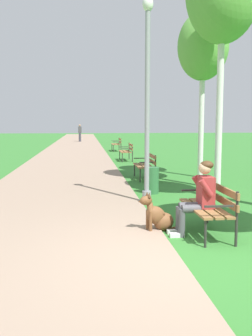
% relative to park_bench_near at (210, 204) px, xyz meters
% --- Properties ---
extents(ground_plane, '(120.00, 120.00, 0.00)m').
position_rel_park_bench_near_xyz_m(ground_plane, '(-0.68, -1.18, -0.51)').
color(ground_plane, '#33752D').
extents(paved_path, '(4.00, 60.00, 0.04)m').
position_rel_park_bench_near_xyz_m(paved_path, '(-2.80, 22.82, -0.49)').
color(paved_path, gray).
rests_on(paved_path, ground).
extents(park_bench_near, '(0.55, 1.50, 0.85)m').
position_rel_park_bench_near_xyz_m(park_bench_near, '(0.00, 0.00, 0.00)').
color(park_bench_near, olive).
rests_on(park_bench_near, ground).
extents(park_bench_mid, '(0.55, 1.50, 0.85)m').
position_rel_park_bench_near_xyz_m(park_bench_mid, '(-0.08, 6.33, 0.00)').
color(park_bench_mid, olive).
rests_on(park_bench_mid, ground).
extents(park_bench_far, '(0.55, 1.50, 0.85)m').
position_rel_park_bench_near_xyz_m(park_bench_far, '(-0.05, 12.43, 0.00)').
color(park_bench_far, olive).
rests_on(park_bench_far, ground).
extents(park_bench_furthest, '(0.55, 1.50, 0.85)m').
position_rel_park_bench_near_xyz_m(park_bench_furthest, '(-0.00, 18.68, 0.00)').
color(park_bench_furthest, olive).
rests_on(park_bench_furthest, ground).
extents(person_seated_on_near_bench, '(0.74, 0.49, 1.25)m').
position_rel_park_bench_near_xyz_m(person_seated_on_near_bench, '(-0.21, -0.03, 0.17)').
color(person_seated_on_near_bench, '#4C4C51').
rests_on(person_seated_on_near_bench, ground).
extents(dog_brown, '(0.82, 0.39, 0.71)m').
position_rel_park_bench_near_xyz_m(dog_brown, '(-0.84, 0.24, -0.25)').
color(dog_brown, brown).
rests_on(dog_brown, ground).
extents(lamp_post_near, '(0.24, 0.24, 4.60)m').
position_rel_park_bench_near_xyz_m(lamp_post_near, '(-0.67, 2.50, 1.86)').
color(lamp_post_near, gray).
rests_on(lamp_post_near, ground).
extents(birch_tree_fourth, '(1.67, 1.80, 5.50)m').
position_rel_park_bench_near_xyz_m(birch_tree_fourth, '(1.83, 6.57, 3.82)').
color(birch_tree_fourth, silver).
rests_on(birch_tree_fourth, ground).
extents(litter_bin, '(0.36, 0.36, 0.70)m').
position_rel_park_bench_near_xyz_m(litter_bin, '(-0.34, 3.75, -0.16)').
color(litter_bin, '#2D6638').
rests_on(litter_bin, ground).
extents(pedestrian_distant, '(0.32, 0.22, 1.65)m').
position_rel_park_bench_near_xyz_m(pedestrian_distant, '(-2.55, 30.33, 0.33)').
color(pedestrian_distant, '#383842').
rests_on(pedestrian_distant, ground).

